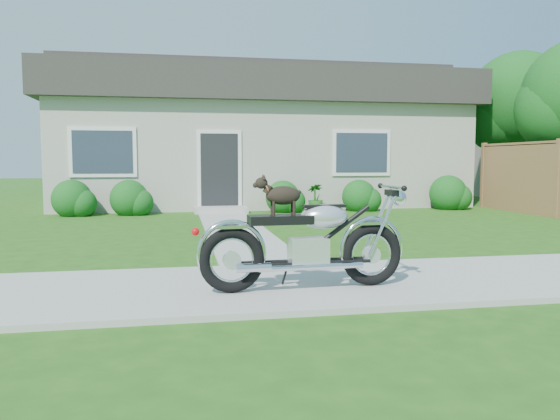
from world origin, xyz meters
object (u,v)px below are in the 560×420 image
object	(u,v)px
motorcycle_with_dog	(308,240)
fence	(558,179)
tree_far	(523,106)
potted_plant_left	(130,202)
potted_plant_right	(316,198)
house	(258,137)

from	to	relation	value
motorcycle_with_dog	fence	bearing A→B (deg)	36.51
tree_far	potted_plant_left	bearing A→B (deg)	-172.93
potted_plant_right	tree_far	bearing A→B (deg)	11.79
house	fence	size ratio (longest dim) A/B	1.90
fence	potted_plant_right	distance (m)	5.97
potted_plant_left	motorcycle_with_dog	bearing A→B (deg)	-74.11
fence	potted_plant_right	xyz separation A→B (m)	(-5.24, 2.80, -0.57)
potted_plant_left	potted_plant_right	world-z (taller)	potted_plant_right
potted_plant_right	motorcycle_with_dog	size ratio (longest dim) A/B	0.34
tree_far	motorcycle_with_dog	world-z (taller)	tree_far
house	potted_plant_left	bearing A→B (deg)	-137.98
motorcycle_with_dog	potted_plant_right	bearing A→B (deg)	72.95
house	fence	bearing A→B (deg)	-44.74
fence	potted_plant_right	bearing A→B (deg)	151.87
potted_plant_right	potted_plant_left	bearing A→B (deg)	180.00
potted_plant_left	potted_plant_right	xyz separation A→B (m)	(4.89, 0.00, 0.04)
tree_far	house	bearing A→B (deg)	166.66
house	potted_plant_right	distance (m)	4.02
fence	potted_plant_left	distance (m)	10.52
motorcycle_with_dog	tree_far	bearing A→B (deg)	45.30
fence	potted_plant_left	world-z (taller)	fence
potted_plant_right	motorcycle_with_dog	bearing A→B (deg)	-104.89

